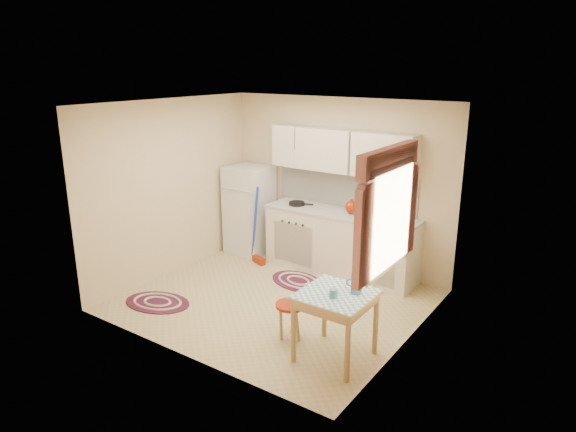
{
  "coord_description": "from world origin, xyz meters",
  "views": [
    {
      "loc": [
        3.59,
        -4.9,
        2.96
      ],
      "look_at": [
        0.04,
        0.25,
        1.09
      ],
      "focal_mm": 32.0,
      "sensor_mm": 36.0,
      "label": 1
    }
  ],
  "objects_px": {
    "fridge": "(249,210)",
    "stool": "(291,321)",
    "base_cabinets": "(340,244)",
    "table": "(335,326)"
  },
  "relations": [
    {
      "from": "base_cabinets",
      "to": "table",
      "type": "bearing_deg",
      "value": -62.18
    },
    {
      "from": "stool",
      "to": "base_cabinets",
      "type": "bearing_deg",
      "value": 103.52
    },
    {
      "from": "fridge",
      "to": "stool",
      "type": "relative_size",
      "value": 3.33
    },
    {
      "from": "fridge",
      "to": "table",
      "type": "bearing_deg",
      "value": -36.15
    },
    {
      "from": "stool",
      "to": "fridge",
      "type": "bearing_deg",
      "value": 137.74
    },
    {
      "from": "fridge",
      "to": "stool",
      "type": "bearing_deg",
      "value": -42.26
    },
    {
      "from": "table",
      "to": "base_cabinets",
      "type": "bearing_deg",
      "value": 117.82
    },
    {
      "from": "fridge",
      "to": "base_cabinets",
      "type": "relative_size",
      "value": 0.62
    },
    {
      "from": "fridge",
      "to": "table",
      "type": "xyz_separation_m",
      "value": [
        2.71,
        -1.98,
        -0.34
      ]
    },
    {
      "from": "base_cabinets",
      "to": "table",
      "type": "height_order",
      "value": "base_cabinets"
    }
  ]
}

